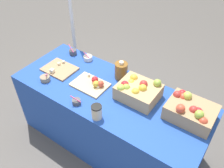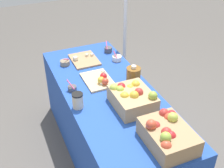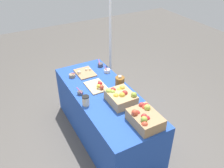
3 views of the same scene
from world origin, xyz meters
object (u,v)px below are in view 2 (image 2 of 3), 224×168
Objects in this scene: cutting_board_back at (84,60)px; sample_bowl_far at (65,63)px; sample_bowl_mid at (117,58)px; apple_crate_left at (167,134)px; cutting_board_front at (100,80)px; sample_bowl_extra at (72,88)px; tent_pole at (126,5)px; cider_jug at (133,76)px; apple_crate_middle at (132,98)px; coffee_cup at (78,101)px; sample_bowl_near at (108,49)px.

cutting_board_back is 3.43× the size of sample_bowl_far.
cutting_board_back is 0.34m from sample_bowl_mid.
apple_crate_left reaches higher than sample_bowl_far.
apple_crate_left reaches higher than cutting_board_front.
tent_pole is at bearing 133.14° from sample_bowl_extra.
sample_bowl_extra is at bearing -102.85° from cider_jug.
sample_bowl_extra is at bearing -83.15° from cutting_board_front.
sample_bowl_mid is 0.53m from sample_bowl_far.
tent_pole is at bearing 141.96° from cutting_board_front.
apple_crate_left is 1.35m from cutting_board_back.
apple_crate_middle reaches higher than cutting_board_front.
cutting_board_back is (-1.34, -0.14, -0.07)m from apple_crate_left.
cider_jug reaches higher than sample_bowl_mid.
sample_bowl_extra is at bearing 174.20° from coffee_cup.
sample_bowl_far is 0.75m from cider_jug.
cider_jug is (0.58, 0.47, 0.06)m from sample_bowl_far.
sample_bowl_near is 1.14× the size of sample_bowl_mid.
cider_jug reaches higher than apple_crate_middle.
tent_pole reaches higher than apple_crate_left.
apple_crate_middle is 1.07× the size of cutting_board_front.
cutting_board_back is at bearing -74.85° from sample_bowl_near.
tent_pole is (-1.10, 0.93, 0.32)m from coffee_cup.
coffee_cup is 1.48m from tent_pole.
cider_jug is (-0.75, 0.12, 0.00)m from apple_crate_left.
cider_jug is at bearing 151.33° from apple_crate_middle.
cider_jug is at bearing 59.70° from cutting_board_front.
apple_crate_left is at bearing 9.00° from cutting_board_front.
tent_pole is at bearing 158.69° from cider_jug.
apple_crate_middle is at bearing -28.67° from cider_jug.
coffee_cup reaches higher than sample_bowl_near.
cutting_board_front is at bearing 96.85° from sample_bowl_extra.
sample_bowl_mid is at bearing -33.07° from tent_pole.
coffee_cup is (0.80, -0.59, 0.04)m from sample_bowl_near.
coffee_cup is at bearing -22.18° from cutting_board_back.
coffee_cup is at bearing -45.62° from sample_bowl_mid.
tent_pole is at bearing 120.69° from cutting_board_back.
apple_crate_middle reaches higher than sample_bowl_mid.
apple_crate_left is at bearing -7.78° from sample_bowl_mid.
cutting_board_front is 1.02× the size of cutting_board_back.
coffee_cup is at bearing -46.33° from cutting_board_front.
apple_crate_left is at bearing 34.93° from coffee_cup.
cutting_board_front is at bearing 133.67° from coffee_cup.
cider_jug is (0.12, 0.53, 0.06)m from sample_bowl_extra.
tent_pole is (-1.72, 0.50, 0.30)m from apple_crate_left.
tent_pole reaches higher than cutting_board_front.
cutting_board_front reaches higher than cutting_board_back.
sample_bowl_mid is 0.79× the size of coffee_cup.
apple_crate_left is 0.48m from apple_crate_middle.
apple_crate_middle is 0.45m from cutting_board_front.
apple_crate_middle is 1.89× the size of cider_jug.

